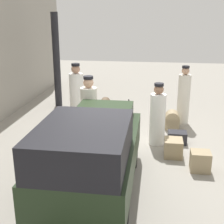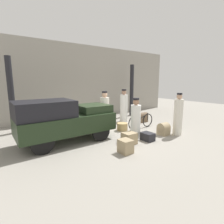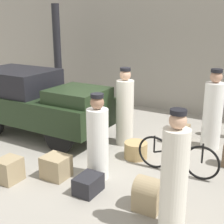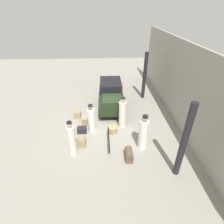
{
  "view_description": "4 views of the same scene",
  "coord_description": "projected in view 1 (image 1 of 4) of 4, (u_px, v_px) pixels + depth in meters",
  "views": [
    {
      "loc": [
        -7.18,
        -0.86,
        3.33
      ],
      "look_at": [
        0.2,
        0.2,
        0.95
      ],
      "focal_mm": 50.0,
      "sensor_mm": 36.0,
      "label": 1
    },
    {
      "loc": [
        -4.32,
        -5.99,
        2.32
      ],
      "look_at": [
        0.2,
        0.2,
        0.95
      ],
      "focal_mm": 28.0,
      "sensor_mm": 36.0,
      "label": 2
    },
    {
      "loc": [
        3.5,
        -5.44,
        2.94
      ],
      "look_at": [
        0.2,
        0.2,
        0.95
      ],
      "focal_mm": 50.0,
      "sensor_mm": 36.0,
      "label": 3
    },
    {
      "loc": [
        8.46,
        -0.21,
        6.05
      ],
      "look_at": [
        0.2,
        0.2,
        0.95
      ],
      "focal_mm": 28.0,
      "sensor_mm": 36.0,
      "label": 4
    }
  ],
  "objects": [
    {
      "name": "ground_plane",
      "position": [
        119.0,
        150.0,
        7.9
      ],
      "size": [
        30.0,
        30.0,
        0.0
      ],
      "primitive_type": "plane",
      "color": "gray"
    },
    {
      "name": "canopy_pillar_right",
      "position": [
        57.0,
        61.0,
        11.21
      ],
      "size": [
        0.25,
        0.25,
        3.36
      ],
      "color": "black",
      "rests_on": "ground"
    },
    {
      "name": "truck",
      "position": [
        92.0,
        150.0,
        5.74
      ],
      "size": [
        3.55,
        1.56,
        1.64
      ],
      "color": "black",
      "rests_on": "ground"
    },
    {
      "name": "bicycle",
      "position": [
        127.0,
        115.0,
        9.49
      ],
      "size": [
        1.64,
        0.04,
        0.72
      ],
      "color": "black",
      "rests_on": "ground"
    },
    {
      "name": "wicker_basket",
      "position": [
        115.0,
        132.0,
        8.63
      ],
      "size": [
        0.5,
        0.5,
        0.36
      ],
      "color": "tan",
      "rests_on": "ground"
    },
    {
      "name": "conductor_in_dark_uniform",
      "position": [
        77.0,
        96.0,
        9.79
      ],
      "size": [
        0.43,
        0.43,
        1.86
      ],
      "color": "white",
      "rests_on": "ground"
    },
    {
      "name": "porter_standing_middle",
      "position": [
        184.0,
        98.0,
        9.59
      ],
      "size": [
        0.38,
        0.38,
        1.82
      ],
      "color": "silver",
      "rests_on": "ground"
    },
    {
      "name": "porter_lifting_near_truck",
      "position": [
        158.0,
        117.0,
        8.08
      ],
      "size": [
        0.4,
        0.4,
        1.65
      ],
      "color": "white",
      "rests_on": "ground"
    },
    {
      "name": "porter_carrying_trunk",
      "position": [
        89.0,
        115.0,
        7.94
      ],
      "size": [
        0.41,
        0.41,
        1.85
      ],
      "color": "silver",
      "rests_on": "ground"
    },
    {
      "name": "suitcase_tan_flat",
      "position": [
        172.0,
        120.0,
        9.34
      ],
      "size": [
        0.42,
        0.42,
        0.54
      ],
      "color": "#9E8966",
      "rests_on": "ground"
    },
    {
      "name": "trunk_barrel_dark",
      "position": [
        104.0,
        107.0,
        10.58
      ],
      "size": [
        0.6,
        0.33,
        0.55
      ],
      "color": "brown",
      "rests_on": "ground"
    },
    {
      "name": "trunk_large_brown",
      "position": [
        177.0,
        137.0,
        8.32
      ],
      "size": [
        0.37,
        0.5,
        0.31
      ],
      "color": "#232328",
      "rests_on": "ground"
    },
    {
      "name": "trunk_umber_medium",
      "position": [
        173.0,
        148.0,
        7.53
      ],
      "size": [
        0.48,
        0.43,
        0.43
      ],
      "color": "#9E8966",
      "rests_on": "ground"
    },
    {
      "name": "suitcase_black_upright",
      "position": [
        200.0,
        161.0,
        6.83
      ],
      "size": [
        0.38,
        0.43,
        0.45
      ],
      "color": "#9E8966",
      "rests_on": "ground"
    },
    {
      "name": "suitcase_small_leather",
      "position": [
        65.0,
        123.0,
        9.3
      ],
      "size": [
        0.37,
        0.26,
        0.38
      ],
      "color": "#937A56",
      "rests_on": "ground"
    }
  ]
}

